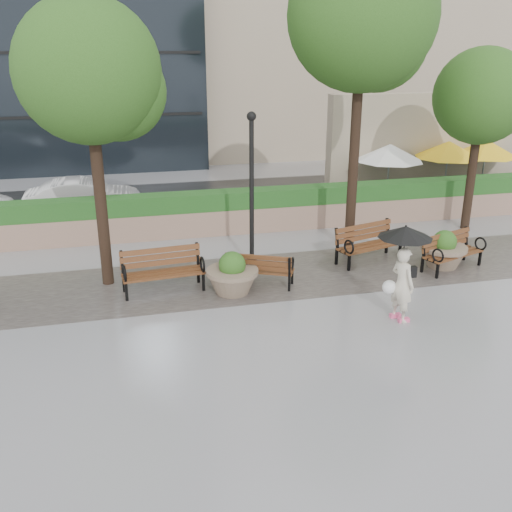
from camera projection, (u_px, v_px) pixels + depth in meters
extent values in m
plane|color=gray|center=(289.00, 330.00, 12.07)|extent=(100.00, 100.00, 0.00)
cube|color=#383330|center=(256.00, 277.00, 14.81)|extent=(28.00, 3.20, 0.01)
cube|color=#906F5C|center=(227.00, 220.00, 18.32)|extent=(24.00, 0.80, 0.80)
cube|color=#194C1B|center=(227.00, 200.00, 18.09)|extent=(24.00, 0.75, 0.55)
cube|color=tan|center=(448.00, 144.00, 22.59)|extent=(10.00, 0.60, 4.00)
cube|color=#194C1B|center=(463.00, 196.00, 21.00)|extent=(8.00, 0.50, 0.90)
cube|color=black|center=(208.00, 201.00, 22.11)|extent=(40.00, 7.00, 0.00)
cube|color=brown|center=(163.00, 274.00, 13.78)|extent=(2.01, 0.76, 0.05)
cube|color=brown|center=(160.00, 256.00, 13.93)|extent=(1.97, 0.31, 0.46)
cube|color=black|center=(164.00, 282.00, 13.88)|extent=(2.02, 0.87, 0.50)
torus|color=black|center=(125.00, 274.00, 13.25)|extent=(0.09, 0.41, 0.40)
torus|color=black|center=(202.00, 265.00, 13.81)|extent=(0.09, 0.41, 0.40)
cube|color=brown|center=(260.00, 270.00, 14.23)|extent=(1.71, 1.17, 0.05)
cube|color=brown|center=(258.00, 263.00, 13.90)|extent=(1.54, 0.83, 0.39)
cube|color=black|center=(260.00, 277.00, 14.27)|extent=(1.75, 1.26, 0.42)
torus|color=black|center=(292.00, 264.00, 14.17)|extent=(0.19, 0.33, 0.34)
torus|color=black|center=(231.00, 259.00, 14.48)|extent=(0.19, 0.33, 0.34)
cube|color=brown|center=(370.00, 246.00, 15.71)|extent=(2.02, 1.12, 0.05)
cube|color=brown|center=(364.00, 232.00, 15.84)|extent=(1.89, 0.69, 0.45)
cube|color=black|center=(369.00, 253.00, 15.82)|extent=(2.05, 1.22, 0.49)
torus|color=black|center=(349.00, 247.00, 15.05)|extent=(0.17, 0.40, 0.40)
torus|color=black|center=(400.00, 236.00, 15.92)|extent=(0.17, 0.40, 0.40)
cube|color=brown|center=(453.00, 254.00, 15.20)|extent=(1.89, 1.12, 0.05)
cube|color=brown|center=(446.00, 240.00, 15.31)|extent=(1.75, 0.72, 0.43)
cube|color=black|center=(452.00, 261.00, 15.29)|extent=(1.92, 1.21, 0.46)
torus|color=black|center=(438.00, 256.00, 14.56)|extent=(0.17, 0.37, 0.37)
torus|color=black|center=(481.00, 244.00, 15.43)|extent=(0.17, 0.37, 0.37)
cylinder|color=#7F6B56|center=(232.00, 272.00, 13.70)|extent=(1.26, 1.26, 0.10)
sphere|color=#1D4012|center=(232.00, 265.00, 13.64)|extent=(0.65, 0.65, 0.65)
cylinder|color=#7F6B56|center=(444.00, 248.00, 15.34)|extent=(1.24, 1.24, 0.10)
sphere|color=#1D4012|center=(445.00, 242.00, 15.28)|extent=(0.64, 0.64, 0.64)
cylinder|color=black|center=(252.00, 197.00, 14.78)|extent=(0.12, 0.12, 3.97)
cylinder|color=black|center=(252.00, 263.00, 15.41)|extent=(0.28, 0.28, 0.30)
sphere|color=black|center=(251.00, 116.00, 14.08)|extent=(0.24, 0.24, 0.24)
cylinder|color=black|center=(100.00, 191.00, 13.63)|extent=(0.28, 0.28, 4.79)
sphere|color=#1D4012|center=(88.00, 71.00, 12.68)|extent=(3.27, 3.27, 3.27)
sphere|color=#1D4012|center=(117.00, 92.00, 13.25)|extent=(2.29, 2.29, 2.29)
cylinder|color=black|center=(354.00, 149.00, 15.80)|extent=(0.28, 0.28, 5.97)
sphere|color=#1D4012|center=(362.00, 15.00, 14.62)|extent=(3.89, 3.89, 3.89)
sphere|color=#1D4012|center=(377.00, 40.00, 15.23)|extent=(2.72, 2.72, 2.72)
cylinder|color=black|center=(472.00, 169.00, 18.17)|extent=(0.28, 0.28, 3.94)
sphere|color=#1D4012|center=(482.00, 96.00, 17.39)|extent=(2.93, 2.93, 2.93)
sphere|color=#1D4012|center=(491.00, 108.00, 17.93)|extent=(2.05, 2.05, 2.05)
cylinder|color=black|center=(386.00, 205.00, 21.45)|extent=(0.40, 0.40, 0.10)
cylinder|color=#99999E|center=(388.00, 177.00, 21.08)|extent=(0.06, 0.06, 2.20)
cone|color=white|center=(390.00, 153.00, 20.77)|extent=(2.50, 2.50, 0.60)
cylinder|color=black|center=(443.00, 200.00, 22.09)|extent=(0.40, 0.40, 0.10)
cylinder|color=#99999E|center=(446.00, 173.00, 21.72)|extent=(0.06, 0.06, 2.20)
cone|color=yellow|center=(448.00, 150.00, 21.41)|extent=(2.50, 2.50, 0.60)
cylinder|color=black|center=(479.00, 198.00, 22.39)|extent=(0.40, 0.40, 0.10)
cylinder|color=#99999E|center=(483.00, 172.00, 22.03)|extent=(0.06, 0.06, 2.20)
cone|color=yellow|center=(486.00, 148.00, 21.72)|extent=(2.50, 2.50, 0.60)
imported|color=silver|center=(84.00, 198.00, 20.03)|extent=(4.00, 1.47, 1.31)
imported|color=beige|center=(402.00, 282.00, 12.23)|extent=(0.62, 0.75, 1.78)
cube|color=#F2598C|center=(395.00, 315.00, 12.62)|extent=(0.18, 0.27, 0.09)
cube|color=#F2598C|center=(404.00, 320.00, 12.41)|extent=(0.18, 0.27, 0.09)
cube|color=black|center=(409.00, 272.00, 12.32)|extent=(0.21, 0.35, 0.24)
sphere|color=white|center=(389.00, 287.00, 12.39)|extent=(0.31, 0.31, 0.31)
cylinder|color=black|center=(404.00, 252.00, 12.04)|extent=(0.02, 0.02, 0.95)
cone|color=black|center=(405.00, 232.00, 11.89)|extent=(1.16, 1.16, 0.24)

